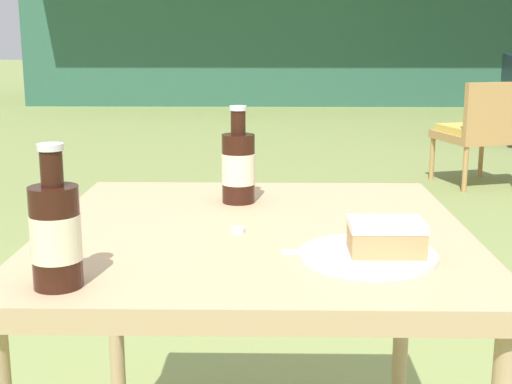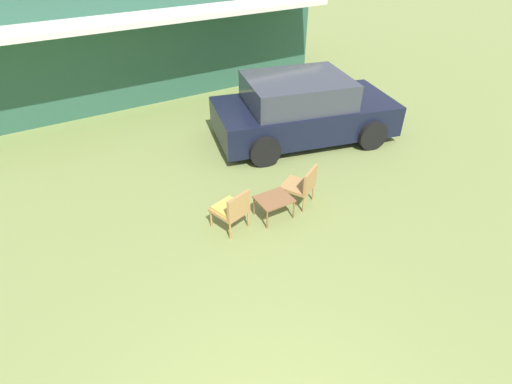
{
  "view_description": "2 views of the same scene",
  "coord_description": "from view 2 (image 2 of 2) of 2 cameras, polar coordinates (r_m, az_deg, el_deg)",
  "views": [
    {
      "loc": [
        0.03,
        -1.37,
        1.09
      ],
      "look_at": [
        0.0,
        0.1,
        0.77
      ],
      "focal_mm": 50.0,
      "sensor_mm": 36.0,
      "label": 1
    },
    {
      "loc": [
        -0.71,
        -0.88,
        4.46
      ],
      "look_at": [
        1.8,
        3.42,
        0.9
      ],
      "focal_mm": 28.0,
      "sensor_mm": 36.0,
      "label": 2
    }
  ],
  "objects": [
    {
      "name": "cabin_building",
      "position": [
        12.78,
        -19.54,
        20.05
      ],
      "size": [
        11.02,
        4.64,
        2.86
      ],
      "color": "#2D5B47",
      "rests_on": "ground_plane"
    },
    {
      "name": "parked_car",
      "position": [
        9.36,
        6.59,
        11.63
      ],
      "size": [
        4.38,
        2.83,
        1.45
      ],
      "rotation": [
        0.0,
        0.0,
        -0.24
      ],
      "color": "black",
      "rests_on": "ground_plane"
    },
    {
      "name": "wicker_chair_cushioned",
      "position": [
        6.59,
        -3.5,
        -2.38
      ],
      "size": [
        0.61,
        0.63,
        0.77
      ],
      "rotation": [
        0.0,
        0.0,
        3.43
      ],
      "color": "#B2844C",
      "rests_on": "ground_plane"
    },
    {
      "name": "wicker_chair_plain",
      "position": [
        7.19,
        6.58,
        1.09
      ],
      "size": [
        0.67,
        0.69,
        0.77
      ],
      "rotation": [
        0.0,
        0.0,
        3.66
      ],
      "color": "#B2844C",
      "rests_on": "ground_plane"
    },
    {
      "name": "garden_side_table",
      "position": [
        6.88,
        2.59,
        -1.19
      ],
      "size": [
        0.59,
        0.49,
        0.39
      ],
      "color": "brown",
      "rests_on": "ground_plane"
    }
  ]
}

